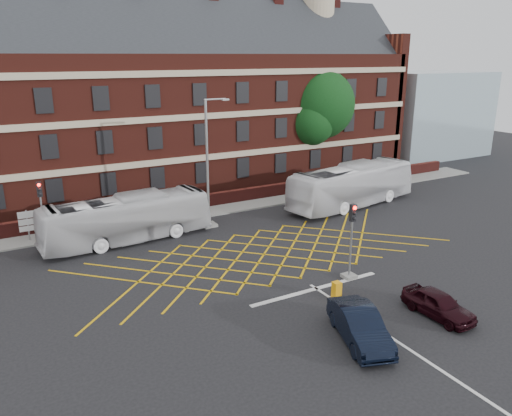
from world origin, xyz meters
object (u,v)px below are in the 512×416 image
bus_left (127,219)px  utility_cabinet (337,290)px  car_navy (360,325)px  direction_signs (28,222)px  bus_right (352,185)px  traffic_light_near (351,248)px  traffic_light_far (43,220)px  car_maroon (438,304)px  deciduous_tree (319,109)px  street_lamp (209,184)px

bus_left → utility_cabinet: 15.10m
car_navy → direction_signs: size_ratio=2.02×
bus_right → utility_cabinet: bearing=128.5°
utility_cabinet → direction_signs: bearing=127.7°
traffic_light_near → direction_signs: (-14.83, 14.86, -0.39)m
bus_right → traffic_light_far: 23.36m
car_maroon → traffic_light_far: size_ratio=0.86×
bus_right → car_maroon: bus_right is taller
bus_left → deciduous_tree: 24.16m
traffic_light_near → utility_cabinet: (-2.12, -1.55, -1.33)m
traffic_light_far → traffic_light_near: bearing=-44.2°
bus_right → traffic_light_near: (-9.22, -10.85, 0.05)m
car_maroon → utility_cabinet: 4.89m
bus_right → car_maroon: (-8.33, -16.24, -1.09)m
traffic_light_far → deciduous_tree: bearing=14.6°
deciduous_tree → traffic_light_far: bearing=-165.4°
bus_left → direction_signs: (-5.75, 3.06, -0.18)m
deciduous_tree → direction_signs: bearing=-168.4°
bus_right → car_navy: (-13.00, -16.05, -0.98)m
bus_left → traffic_light_near: size_ratio=2.62×
traffic_light_near → deciduous_tree: bearing=58.0°
car_navy → utility_cabinet: car_navy is taller
car_maroon → deciduous_tree: deciduous_tree is taller
bus_left → bus_right: bus_right is taller
deciduous_tree → traffic_light_far: deciduous_tree is taller
deciduous_tree → car_navy: bearing=-122.8°
bus_right → car_navy: 20.68m
bus_left → traffic_light_near: 14.89m
deciduous_tree → bus_right: bearing=-110.5°
utility_cabinet → traffic_light_far: bearing=128.1°
bus_right → street_lamp: (-12.30, 1.05, 1.42)m
traffic_light_far → direction_signs: size_ratio=1.94×
street_lamp → bus_left: bearing=-179.1°
deciduous_tree → utility_cabinet: (-14.96, -22.09, -6.35)m
deciduous_tree → street_lamp: 18.47m
car_maroon → direction_signs: 25.65m
street_lamp → utility_cabinet: street_lamp is taller
bus_right → street_lamp: street_lamp is taller
bus_right → utility_cabinet: 16.85m
utility_cabinet → deciduous_tree: bearing=55.9°
car_navy → traffic_light_far: (-10.20, 18.78, 1.03)m
car_maroon → traffic_light_near: traffic_light_near is taller
deciduous_tree → car_maroon: bearing=-114.7°
bus_right → direction_signs: bus_right is taller
traffic_light_near → bus_right: bearing=49.6°
traffic_light_far → street_lamp: 11.12m
bus_right → street_lamp: bearing=76.1°
car_navy → direction_signs: bearing=137.8°
bus_right → utility_cabinet: bus_right is taller
bus_right → deciduous_tree: size_ratio=1.15×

